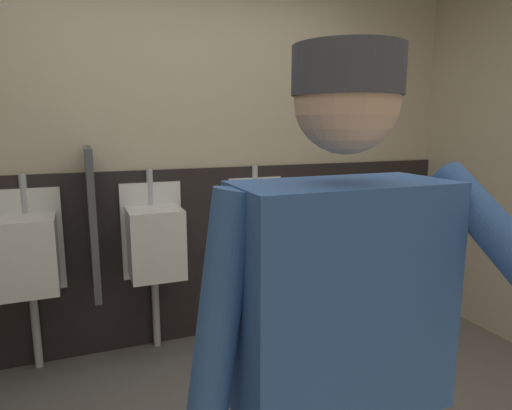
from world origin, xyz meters
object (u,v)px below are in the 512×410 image
Objects in this scene: urinal_left at (27,253)px; person at (340,346)px; urinal_middle at (155,241)px; urinal_right at (261,231)px.

person reaches higher than urinal_left.
urinal_right is at bearing 0.00° from urinal_middle.
urinal_left is at bearing 180.00° from urinal_right.
urinal_right is at bearing 72.76° from person.
urinal_middle is at bearing 180.00° from urinal_right.
urinal_left is 1.00× the size of urinal_right.
urinal_middle is 0.75m from urinal_right.
urinal_left is 2.22m from person.
urinal_left is at bearing 180.00° from urinal_middle.
urinal_right is (1.50, 0.00, 0.00)m from urinal_left.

